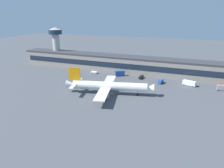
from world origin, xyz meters
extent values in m
plane|color=#4C4F54|center=(0.00, 0.00, 0.00)|extent=(600.00, 600.00, 0.00)
cube|color=gray|center=(0.00, 49.59, 5.93)|extent=(198.16, 14.87, 11.85)
cube|color=#38383D|center=(0.00, 49.59, 12.45)|extent=(202.12, 15.17, 1.20)
cube|color=#192333|center=(0.00, 42.11, 6.52)|extent=(194.19, 0.16, 4.27)
cylinder|color=white|center=(-0.04, -1.35, 5.02)|extent=(44.21, 14.81, 5.02)
cone|color=white|center=(22.97, 3.94, 5.02)|extent=(5.47, 5.66, 4.77)
cone|color=white|center=(-23.29, -6.71, 5.02)|extent=(6.40, 5.64, 4.52)
cube|color=orange|center=(-20.60, -6.09, 11.55)|extent=(6.96, 2.06, 8.03)
cube|color=white|center=(-21.35, -0.59, 5.78)|extent=(4.37, 9.34, 0.30)
cube|color=white|center=(-18.88, -11.36, 5.78)|extent=(4.37, 9.34, 0.30)
cube|color=white|center=(-4.78, 10.34, 4.52)|extent=(10.31, 20.73, 0.50)
cube|color=white|center=(0.81, -13.94, 4.52)|extent=(10.31, 20.73, 0.50)
cylinder|color=#99999E|center=(-3.14, 7.65, 2.74)|extent=(4.66, 3.62, 2.76)
cylinder|color=#99999E|center=(1.11, -10.81, 2.74)|extent=(4.66, 3.62, 2.76)
cylinder|color=black|center=(16.34, 2.41, 0.55)|extent=(1.18, 0.73, 1.10)
cylinder|color=slate|center=(16.34, 2.41, 2.08)|extent=(0.24, 0.24, 2.51)
cylinder|color=black|center=(-2.70, 0.35, 0.55)|extent=(1.18, 0.73, 1.10)
cylinder|color=slate|center=(-2.70, 0.35, 2.08)|extent=(0.24, 0.24, 2.51)
cylinder|color=black|center=(-1.68, -4.05, 0.55)|extent=(1.18, 0.73, 1.10)
cylinder|color=slate|center=(-1.68, -4.05, 2.08)|extent=(0.24, 0.24, 2.51)
cylinder|color=#B7B7B2|center=(-74.56, 52.57, 13.85)|extent=(6.28, 6.28, 27.70)
cylinder|color=#1E2D42|center=(-74.56, 52.57, 29.70)|extent=(11.94, 11.94, 4.00)
cone|color=#A5A5A5|center=(-74.56, 52.57, 32.70)|extent=(10.74, 10.74, 2.00)
cube|color=gray|center=(63.36, 29.60, 1.95)|extent=(6.25, 3.11, 3.20)
cube|color=black|center=(61.72, 29.40, 2.59)|extent=(2.35, 2.45, 0.80)
cylinder|color=black|center=(61.40, 28.27, 0.35)|extent=(0.73, 0.38, 0.70)
cylinder|color=black|center=(61.14, 30.41, 0.35)|extent=(0.73, 0.38, 0.70)
cube|color=white|center=(-28.09, 35.57, 1.05)|extent=(4.90, 2.80, 1.40)
cube|color=black|center=(-29.41, 35.51, 1.33)|extent=(1.78, 2.46, 0.35)
cylinder|color=black|center=(-29.72, 34.33, 0.35)|extent=(0.71, 0.33, 0.70)
cylinder|color=black|center=(-29.82, 36.67, 0.35)|extent=(0.71, 0.33, 0.70)
cylinder|color=black|center=(-26.36, 34.47, 0.35)|extent=(0.71, 0.33, 0.70)
cylinder|color=black|center=(-26.46, 36.81, 0.35)|extent=(0.71, 0.33, 0.70)
cube|color=red|center=(62.79, 37.00, 1.10)|extent=(4.11, 3.39, 1.50)
cube|color=black|center=(61.91, 36.56, 1.40)|extent=(1.94, 2.21, 0.38)
cylinder|color=black|center=(62.06, 35.64, 0.35)|extent=(0.76, 0.58, 0.70)
cylinder|color=black|center=(61.27, 37.25, 0.35)|extent=(0.76, 0.58, 0.70)
cylinder|color=black|center=(64.32, 36.75, 0.35)|extent=(0.76, 0.58, 0.70)
cylinder|color=black|center=(63.53, 38.37, 0.35)|extent=(0.76, 0.58, 0.70)
cube|color=#2651A5|center=(25.37, 29.83, 1.45)|extent=(3.35, 5.57, 2.20)
cube|color=black|center=(25.03, 28.44, 1.89)|extent=(2.39, 2.24, 0.55)
cylinder|color=black|center=(25.90, 27.83, 0.35)|extent=(0.46, 0.75, 0.70)
cylinder|color=black|center=(23.98, 28.29, 0.35)|extent=(0.46, 0.75, 0.70)
cylinder|color=black|center=(26.75, 31.37, 0.35)|extent=(0.46, 0.75, 0.70)
cylinder|color=black|center=(24.83, 31.83, 0.35)|extent=(0.46, 0.75, 0.70)
cube|color=#2651A5|center=(-6.88, 36.44, 2.25)|extent=(7.47, 6.06, 3.80)
cube|color=black|center=(-8.55, 35.38, 3.01)|extent=(3.41, 3.37, 0.95)
cylinder|color=black|center=(-8.37, 34.10, 0.35)|extent=(0.75, 0.63, 0.70)
cylinder|color=black|center=(-9.63, 36.08, 0.35)|extent=(0.75, 0.63, 0.70)
cylinder|color=black|center=(-4.12, 36.81, 0.35)|extent=(0.75, 0.63, 0.70)
cylinder|color=black|center=(-5.38, 38.78, 0.35)|extent=(0.75, 0.63, 0.70)
cube|color=black|center=(9.95, 36.29, 1.15)|extent=(2.35, 6.50, 1.60)
cube|color=black|center=(10.05, 38.05, 1.47)|extent=(1.96, 2.34, 0.40)
cylinder|color=black|center=(9.17, 38.58, 0.35)|extent=(0.34, 0.72, 0.70)
cylinder|color=black|center=(10.97, 38.48, 0.35)|extent=(0.34, 0.72, 0.70)
cylinder|color=black|center=(8.93, 34.10, 0.35)|extent=(0.34, 0.72, 0.70)
cylinder|color=black|center=(10.73, 34.00, 0.35)|extent=(0.34, 0.72, 0.70)
cube|color=white|center=(43.76, 31.95, 1.85)|extent=(8.85, 5.30, 3.00)
cube|color=black|center=(45.96, 31.23, 2.45)|extent=(3.60, 3.37, 0.75)
cylinder|color=black|center=(46.95, 32.22, 0.35)|extent=(0.76, 0.51, 0.70)
cylinder|color=black|center=(46.16, 29.83, 0.35)|extent=(0.76, 0.51, 0.70)
cylinder|color=black|center=(41.37, 34.08, 0.35)|extent=(0.76, 0.51, 0.70)
cylinder|color=black|center=(40.58, 31.68, 0.35)|extent=(0.76, 0.51, 0.70)
cone|color=#F2590C|center=(-6.87, -8.95, 0.30)|extent=(0.48, 0.48, 0.59)
camera|label=1|loc=(44.63, -111.60, 46.61)|focal=34.10mm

